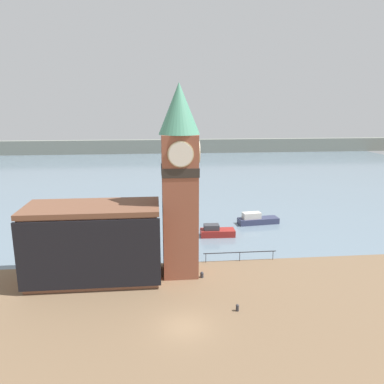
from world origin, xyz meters
TOP-DOWN VIEW (x-y plane):
  - ground_plane at (0.00, 0.00)m, footprint 160.00×160.00m
  - water at (0.00, 72.64)m, footprint 160.00×120.00m
  - far_shoreline at (0.00, 112.64)m, footprint 180.00×3.00m
  - pier_railing at (7.30, 12.39)m, footprint 8.40×0.08m
  - clock_tower at (0.35, 9.99)m, footprint 4.04×4.04m
  - pier_building at (-8.37, 9.40)m, footprint 13.25×6.13m
  - boat_near at (6.00, 20.99)m, footprint 4.70×2.06m
  - boat_far at (12.89, 25.76)m, footprint 6.24×2.57m
  - mooring_bollard_near at (4.74, 1.94)m, footprint 0.28×0.28m
  - mooring_bollard_far at (2.48, 8.64)m, footprint 0.36×0.36m

SIDE VIEW (x-z plane):
  - water at x=0.00m, z-range 0.00..0.00m
  - ground_plane at x=0.00m, z-range 0.00..0.00m
  - mooring_bollard_far at x=2.48m, z-range 0.02..0.65m
  - mooring_bollard_near at x=4.74m, z-range 0.02..0.65m
  - boat_near at x=6.00m, z-range -0.20..1.44m
  - boat_far at x=12.89m, z-range -0.24..1.55m
  - pier_railing at x=7.30m, z-range 0.39..1.48m
  - far_shoreline at x=0.00m, z-range 0.00..5.00m
  - pier_building at x=-8.37m, z-range 0.02..7.81m
  - clock_tower at x=0.35m, z-range 0.61..20.14m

